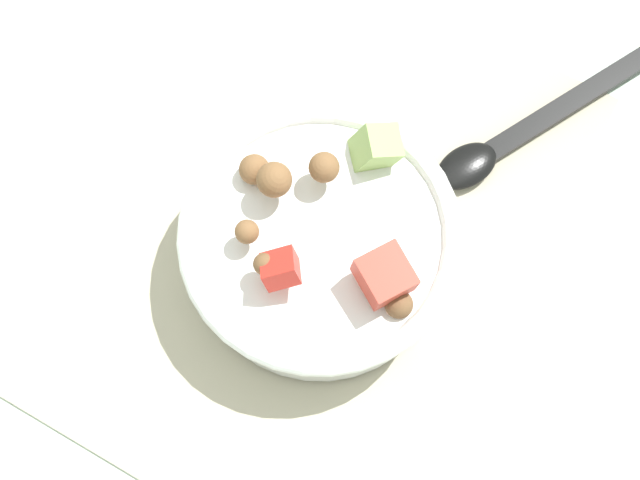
# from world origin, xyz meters

# --- Properties ---
(ground_plane) EXTENTS (2.40, 2.40, 0.00)m
(ground_plane) POSITION_xyz_m (0.00, 0.00, 0.00)
(ground_plane) COLOR silver
(placemat) EXTENTS (0.48, 0.33, 0.01)m
(placemat) POSITION_xyz_m (0.00, 0.00, 0.00)
(placemat) COLOR #BCB299
(placemat) RESTS_ON ground_plane
(salad_bowl) EXTENTS (0.22, 0.22, 0.11)m
(salad_bowl) POSITION_xyz_m (0.02, 0.01, 0.05)
(salad_bowl) COLOR white
(salad_bowl) RESTS_ON placemat
(serving_spoon) EXTENTS (0.23, 0.14, 0.01)m
(serving_spoon) POSITION_xyz_m (-0.16, 0.10, 0.01)
(serving_spoon) COLOR black
(serving_spoon) RESTS_ON placemat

